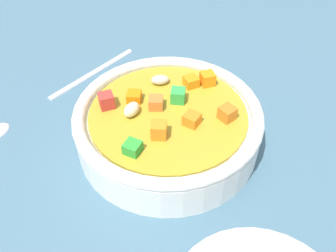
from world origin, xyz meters
The scene contains 3 objects.
ground_plane centered at (0.00, 0.00, -1.00)cm, with size 140.00×140.00×2.00cm, color #42667A.
soup_bowl_main centered at (0.00, -0.01, 2.76)cm, with size 20.14×20.14×6.11cm.
spoon centered at (11.69, -12.27, 0.43)cm, with size 22.05×14.25×0.89cm.
Camera 1 is at (8.91, 25.93, 29.22)cm, focal length 37.33 mm.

